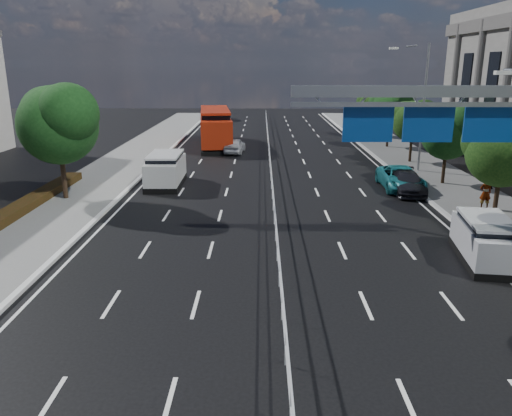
{
  "coord_description": "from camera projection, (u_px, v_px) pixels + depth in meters",
  "views": [
    {
      "loc": [
        -0.65,
        -9.87,
        7.63
      ],
      "look_at": [
        -0.84,
        8.16,
        2.4
      ],
      "focal_mm": 35.0,
      "sensor_mm": 36.0,
      "label": 1
    }
  ],
  "objects": [
    {
      "name": "ground",
      "position": [
        289.0,
        405.0,
        11.6
      ],
      "size": [
        160.0,
        160.0,
        0.0
      ],
      "primitive_type": "plane",
      "color": "black",
      "rests_on": "ground"
    },
    {
      "name": "median_fence",
      "position": [
        271.0,
        175.0,
        33.06
      ],
      "size": [
        0.05,
        85.0,
        1.02
      ],
      "color": "silver",
      "rests_on": "ground"
    },
    {
      "name": "overhead_gantry",
      "position": [
        449.0,
        117.0,
        19.63
      ],
      "size": [
        10.24,
        0.38,
        7.45
      ],
      "color": "gray",
      "rests_on": "ground"
    },
    {
      "name": "streetlight_far",
      "position": [
        420.0,
        100.0,
        35.02
      ],
      "size": [
        2.78,
        2.4,
        9.0
      ],
      "color": "gray",
      "rests_on": "ground"
    },
    {
      "name": "near_tree_back",
      "position": [
        58.0,
        120.0,
        27.7
      ],
      "size": [
        4.84,
        4.51,
        6.69
      ],
      "color": "black",
      "rests_on": "ground"
    },
    {
      "name": "far_tree_d",
      "position": [
        504.0,
        148.0,
        24.36
      ],
      "size": [
        3.85,
        3.59,
        5.34
      ],
      "color": "black",
      "rests_on": "ground"
    },
    {
      "name": "far_tree_e",
      "position": [
        449.0,
        131.0,
        31.6
      ],
      "size": [
        3.63,
        3.38,
        5.13
      ],
      "color": "black",
      "rests_on": "ground"
    },
    {
      "name": "far_tree_f",
      "position": [
        414.0,
        119.0,
        38.83
      ],
      "size": [
        3.52,
        3.28,
        5.02
      ],
      "color": "black",
      "rests_on": "ground"
    },
    {
      "name": "far_tree_g",
      "position": [
        390.0,
        107.0,
        45.95
      ],
      "size": [
        3.96,
        3.69,
        5.45
      ],
      "color": "black",
      "rests_on": "ground"
    },
    {
      "name": "far_tree_h",
      "position": [
        373.0,
        105.0,
        53.25
      ],
      "size": [
        3.41,
        3.18,
        4.91
      ],
      "color": "black",
      "rests_on": "ground"
    },
    {
      "name": "white_minivan",
      "position": [
        166.0,
        170.0,
        32.26
      ],
      "size": [
        2.17,
        4.86,
        2.09
      ],
      "rotation": [
        0.0,
        0.0,
        0.02
      ],
      "color": "black",
      "rests_on": "ground"
    },
    {
      "name": "red_bus",
      "position": [
        215.0,
        127.0,
        47.92
      ],
      "size": [
        4.11,
        11.95,
        3.5
      ],
      "rotation": [
        0.0,
        0.0,
        0.12
      ],
      "color": "black",
      "rests_on": "ground"
    },
    {
      "name": "near_car_silver",
      "position": [
        235.0,
        145.0,
        44.15
      ],
      "size": [
        1.97,
        4.07,
        1.34
      ],
      "primitive_type": "imported",
      "rotation": [
        0.0,
        0.0,
        3.04
      ],
      "color": "#B1B2B9",
      "rests_on": "ground"
    },
    {
      "name": "near_car_dark",
      "position": [
        221.0,
        114.0,
        70.52
      ],
      "size": [
        2.36,
        5.17,
        1.64
      ],
      "primitive_type": "imported",
      "rotation": [
        0.0,
        0.0,
        3.27
      ],
      "color": "black",
      "rests_on": "ground"
    },
    {
      "name": "silver_minivan",
      "position": [
        486.0,
        240.0,
        19.83
      ],
      "size": [
        2.38,
        4.48,
        1.78
      ],
      "rotation": [
        0.0,
        0.0,
        -0.14
      ],
      "color": "black",
      "rests_on": "ground"
    },
    {
      "name": "parked_car_teal",
      "position": [
        401.0,
        178.0,
        31.36
      ],
      "size": [
        2.41,
        5.08,
        1.4
      ],
      "primitive_type": "imported",
      "rotation": [
        0.0,
        0.0,
        -0.02
      ],
      "color": "#1A6D75",
      "rests_on": "ground"
    },
    {
      "name": "parked_car_dark",
      "position": [
        407.0,
        183.0,
        30.49
      ],
      "size": [
        2.12,
        4.5,
        1.27
      ],
      "primitive_type": "imported",
      "rotation": [
        0.0,
        0.0,
        -0.08
      ],
      "color": "black",
      "rests_on": "ground"
    },
    {
      "name": "pedestrian_a",
      "position": [
        485.0,
        193.0,
        26.63
      ],
      "size": [
        0.63,
        0.43,
        1.7
      ],
      "primitive_type": "imported",
      "rotation": [
        0.0,
        0.0,
        3.11
      ],
      "color": "gray",
      "rests_on": "sidewalk_far"
    },
    {
      "name": "pedestrian_b",
      "position": [
        488.0,
        175.0,
        30.89
      ],
      "size": [
        0.89,
        0.74,
        1.68
      ],
      "primitive_type": "imported",
      "rotation": [
        0.0,
        0.0,
        3.01
      ],
      "color": "gray",
      "rests_on": "sidewalk_far"
    }
  ]
}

